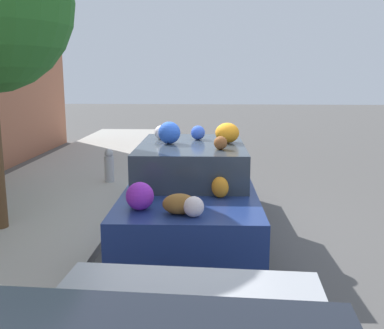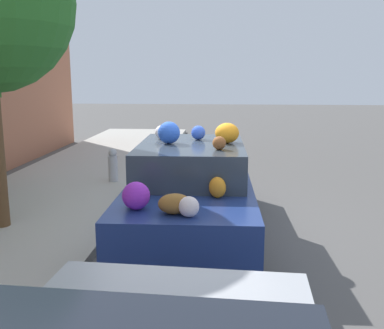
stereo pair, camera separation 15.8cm
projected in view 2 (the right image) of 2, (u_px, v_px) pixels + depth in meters
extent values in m
plane|color=#565451|center=(185.00, 234.00, 6.74)|extent=(60.00, 60.00, 0.00)
cube|color=#B2ADA3|center=(12.00, 225.00, 6.94)|extent=(24.00, 3.20, 0.12)
cylinder|color=#B2B2B7|center=(113.00, 168.00, 9.49)|extent=(0.20, 0.20, 0.55)
sphere|color=#B2B2B7|center=(112.00, 153.00, 9.43)|extent=(0.18, 0.18, 0.18)
cube|color=navy|center=(192.00, 194.00, 6.62)|extent=(4.56, 1.76, 0.61)
cube|color=#333D47|center=(191.00, 160.00, 6.33)|extent=(2.07, 1.50, 0.48)
cylinder|color=black|center=(155.00, 190.00, 8.09)|extent=(0.61, 0.19, 0.61)
cylinder|color=black|center=(238.00, 191.00, 8.01)|extent=(0.61, 0.19, 0.61)
cylinder|color=black|center=(122.00, 249.00, 5.34)|extent=(0.61, 0.19, 0.61)
cylinder|color=black|center=(249.00, 252.00, 5.26)|extent=(0.61, 0.19, 0.61)
sphere|color=pink|center=(217.00, 154.00, 7.53)|extent=(0.30, 0.30, 0.23)
sphere|color=blue|center=(198.00, 133.00, 6.63)|extent=(0.23, 0.23, 0.21)
ellipsoid|color=#925F28|center=(175.00, 204.00, 4.68)|extent=(0.31, 0.38, 0.21)
ellipsoid|color=blue|center=(188.00, 148.00, 8.24)|extent=(0.33, 0.33, 0.22)
sphere|color=brown|center=(219.00, 143.00, 5.74)|extent=(0.24, 0.24, 0.17)
sphere|color=purple|center=(136.00, 196.00, 4.82)|extent=(0.37, 0.37, 0.30)
sphere|color=white|center=(189.00, 207.00, 4.57)|extent=(0.28, 0.28, 0.21)
sphere|color=white|center=(162.00, 132.00, 6.69)|extent=(0.28, 0.28, 0.21)
ellipsoid|color=orange|center=(217.00, 187.00, 5.28)|extent=(0.25, 0.27, 0.25)
sphere|color=blue|center=(169.00, 133.00, 6.24)|extent=(0.35, 0.35, 0.31)
sphere|color=white|center=(228.00, 153.00, 7.65)|extent=(0.34, 0.34, 0.24)
ellipsoid|color=orange|center=(227.00, 133.00, 6.30)|extent=(0.41, 0.41, 0.28)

